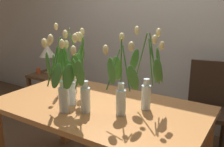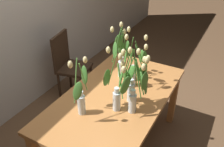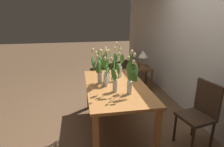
# 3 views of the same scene
# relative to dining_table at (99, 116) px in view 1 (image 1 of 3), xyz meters

# --- Properties ---
(room_wall_rear) EXTENTS (9.00, 0.10, 2.70)m
(room_wall_rear) POSITION_rel_dining_table_xyz_m (0.00, 1.46, 0.70)
(room_wall_rear) COLOR beige
(room_wall_rear) RESTS_ON ground
(dining_table) EXTENTS (1.60, 0.90, 0.74)m
(dining_table) POSITION_rel_dining_table_xyz_m (0.00, 0.00, 0.00)
(dining_table) COLOR #B7753D
(dining_table) RESTS_ON ground
(tulip_vase_0) EXTENTS (0.26, 0.24, 0.56)m
(tulip_vase_0) POSITION_rel_dining_table_xyz_m (0.24, -0.08, 0.30)
(tulip_vase_0) COLOR silver
(tulip_vase_0) RESTS_ON dining_table
(tulip_vase_1) EXTENTS (0.21, 0.22, 0.56)m
(tulip_vase_1) POSITION_rel_dining_table_xyz_m (-0.01, -0.18, 0.32)
(tulip_vase_1) COLOR silver
(tulip_vase_1) RESTS_ON dining_table
(tulip_vase_2) EXTENTS (0.26, 0.16, 0.59)m
(tulip_vase_2) POSITION_rel_dining_table_xyz_m (-0.37, 0.13, 0.28)
(tulip_vase_2) COLOR silver
(tulip_vase_2) RESTS_ON dining_table
(tulip_vase_3) EXTENTS (0.27, 0.19, 0.59)m
(tulip_vase_3) POSITION_rel_dining_table_xyz_m (0.35, 0.13, 0.33)
(tulip_vase_3) COLOR silver
(tulip_vase_3) RESTS_ON dining_table
(tulip_vase_4) EXTENTS (0.25, 0.25, 0.57)m
(tulip_vase_4) POSITION_rel_dining_table_xyz_m (-0.13, -0.25, 0.32)
(tulip_vase_4) COLOR silver
(tulip_vase_4) RESTS_ON dining_table
(tulip_vase_5) EXTENTS (0.20, 0.29, 0.57)m
(tulip_vase_5) POSITION_rel_dining_table_xyz_m (-0.18, -0.11, 0.29)
(tulip_vase_5) COLOR silver
(tulip_vase_5) RESTS_ON dining_table
(dining_chair) EXTENTS (0.47, 0.47, 0.93)m
(dining_chair) POSITION_rel_dining_table_xyz_m (0.60, 1.05, -0.12)
(dining_chair) COLOR #382619
(dining_chair) RESTS_ON ground
(side_table) EXTENTS (0.44, 0.44, 0.55)m
(side_table) POSITION_rel_dining_table_xyz_m (-1.48, 0.91, -0.22)
(side_table) COLOR brown
(side_table) RESTS_ON ground
(table_lamp) EXTENTS (0.22, 0.22, 0.40)m
(table_lamp) POSITION_rel_dining_table_xyz_m (-1.49, 0.93, 0.21)
(table_lamp) COLOR olive
(table_lamp) RESTS_ON side_table
(pillar_candle) EXTENTS (0.06, 0.06, 0.07)m
(pillar_candle) POSITION_rel_dining_table_xyz_m (-1.60, 0.85, -0.06)
(pillar_candle) COLOR #CC4C23
(pillar_candle) RESTS_ON side_table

